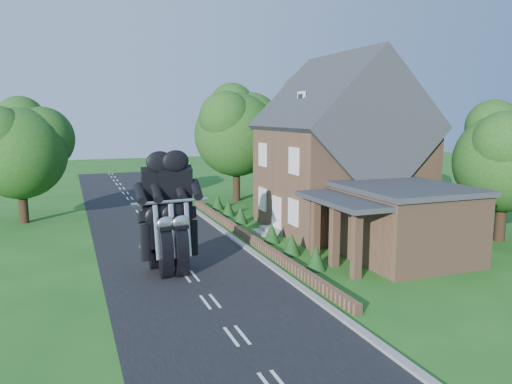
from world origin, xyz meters
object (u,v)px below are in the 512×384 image
object	(u,v)px
garden_wall	(247,236)
house	(340,155)
annex	(402,221)
motorcycle_lead	(177,255)
motorcycle_follow	(161,256)

from	to	relation	value
garden_wall	house	distance (m)	7.52
garden_wall	annex	size ratio (longest dim) A/B	3.12
motorcycle_lead	garden_wall	bearing A→B (deg)	-143.42
house	motorcycle_follow	bearing A→B (deg)	-155.97
house	motorcycle_lead	distance (m)	12.58
annex	motorcycle_follow	size ratio (longest dim) A/B	4.21
garden_wall	annex	bearing A→B (deg)	-46.16
house	motorcycle_follow	size ratio (longest dim) A/B	6.12
garden_wall	motorcycle_lead	world-z (taller)	motorcycle_lead
motorcycle_lead	motorcycle_follow	xyz separation A→B (m)	(-0.66, 0.04, -0.00)
garden_wall	motorcycle_lead	size ratio (longest dim) A/B	13.08
motorcycle_follow	annex	bearing A→B (deg)	164.53
house	annex	bearing A→B (deg)	-95.24
garden_wall	annex	world-z (taller)	annex
garden_wall	house	size ratio (longest dim) A/B	2.15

